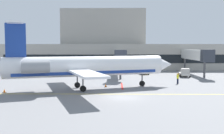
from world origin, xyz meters
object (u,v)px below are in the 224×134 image
at_px(pushback_tractor, 185,73).
at_px(marshaller, 178,78).
at_px(baggage_tug, 144,71).
at_px(belt_loader, 58,72).
at_px(regional_jet, 84,67).

relative_size(pushback_tractor, marshaller, 2.14).
height_order(baggage_tug, belt_loader, baggage_tug).
distance_m(pushback_tractor, belt_loader, 28.79).
distance_m(belt_loader, marshaller, 28.32).
xyz_separation_m(pushback_tractor, marshaller, (-4.14, -10.90, 0.08)).
height_order(baggage_tug, marshaller, marshaller).
xyz_separation_m(baggage_tug, marshaller, (4.14, -16.58, 0.11)).
bearing_deg(baggage_tug, belt_loader, -173.54).
distance_m(regional_jet, belt_loader, 22.63).
bearing_deg(pushback_tractor, baggage_tug, 145.55).
distance_m(baggage_tug, belt_loader, 20.45).
height_order(regional_jet, pushback_tractor, regional_jet).
bearing_deg(baggage_tug, pushback_tractor, -34.45).
distance_m(regional_jet, marshaller, 17.35).
xyz_separation_m(baggage_tug, belt_loader, (-20.32, -2.30, -0.03)).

